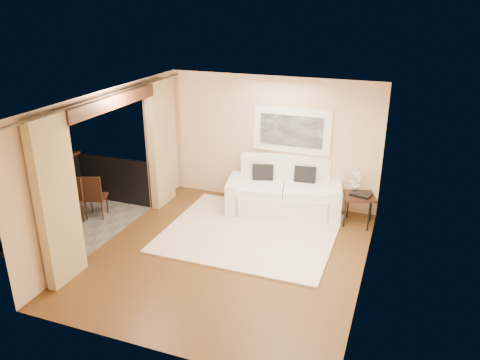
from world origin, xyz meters
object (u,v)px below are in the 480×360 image
at_px(side_table, 359,198).
at_px(balcony_chair_far, 93,194).
at_px(ice_bucket, 50,190).
at_px(sofa, 284,193).
at_px(bistro_table, 56,202).
at_px(balcony_chair_near, 71,198).
at_px(orchid, 356,180).

xyz_separation_m(side_table, balcony_chair_far, (-4.96, -1.57, -0.02)).
height_order(side_table, ice_bucket, ice_bucket).
bearing_deg(ice_bucket, side_table, 21.89).
height_order(sofa, bistro_table, sofa).
height_order(balcony_chair_far, balcony_chair_near, balcony_chair_near).
relative_size(balcony_chair_far, balcony_chair_near, 0.98).
xyz_separation_m(orchid, balcony_chair_near, (-5.13, -2.06, -0.30)).
bearing_deg(orchid, balcony_chair_near, -158.08).
xyz_separation_m(sofa, side_table, (1.53, -0.12, 0.17)).
bearing_deg(side_table, sofa, 175.53).
bearing_deg(balcony_chair_near, bistro_table, -106.14).
xyz_separation_m(sofa, ice_bucket, (-3.92, -2.31, 0.39)).
bearing_deg(sofa, balcony_chair_near, -163.34).
relative_size(sofa, side_table, 3.50).
relative_size(side_table, bistro_table, 0.97).
bearing_deg(ice_bucket, balcony_chair_near, 52.67).
xyz_separation_m(sofa, bistro_table, (-3.75, -2.39, 0.20)).
bearing_deg(orchid, ice_bucket, -156.28).
xyz_separation_m(orchid, balcony_chair_far, (-4.86, -1.73, -0.31)).
distance_m(bistro_table, balcony_chair_far, 0.77).
height_order(sofa, balcony_chair_near, sofa).
distance_m(sofa, balcony_chair_near, 4.22).
bearing_deg(balcony_chair_far, balcony_chair_near, 33.03).
distance_m(sofa, side_table, 1.54).
bearing_deg(bistro_table, balcony_chair_far, 65.72).
distance_m(sofa, ice_bucket, 4.56).
bearing_deg(balcony_chair_near, orchid, 12.81).
relative_size(side_table, ice_bucket, 3.48).
relative_size(sofa, balcony_chair_far, 2.64).
xyz_separation_m(bistro_table, ice_bucket, (-0.17, 0.08, 0.18)).
xyz_separation_m(balcony_chair_near, ice_bucket, (-0.22, -0.29, 0.23)).
height_order(side_table, orchid, orchid).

